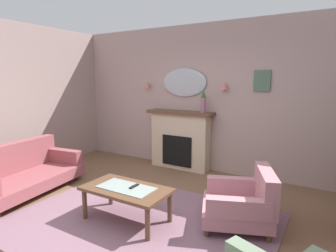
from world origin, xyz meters
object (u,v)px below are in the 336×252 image
at_px(wall_mirror, 184,83).
at_px(wall_sconce_left, 147,85).
at_px(framed_picture, 262,81).
at_px(tv_remote, 134,187).
at_px(fireplace, 180,140).
at_px(wall_sconce_right, 224,86).
at_px(mantel_vase_left, 203,101).
at_px(coffee_table, 126,192).
at_px(armchair_near_fireplace, 244,201).
at_px(floral_couch, 22,172).

xyz_separation_m(wall_mirror, wall_sconce_left, (-0.85, -0.05, -0.05)).
height_order(framed_picture, tv_remote, framed_picture).
bearing_deg(fireplace, wall_sconce_right, 6.16).
relative_size(fireplace, wall_mirror, 1.42).
height_order(fireplace, mantel_vase_left, mantel_vase_left).
relative_size(coffee_table, armchair_near_fireplace, 1.04).
distance_m(wall_mirror, armchair_near_fireplace, 2.83).
relative_size(mantel_vase_left, framed_picture, 1.20).
bearing_deg(floral_couch, wall_sconce_right, 45.46).
relative_size(wall_sconce_left, framed_picture, 0.39).
bearing_deg(mantel_vase_left, wall_sconce_left, 174.92).
distance_m(fireplace, framed_picture, 1.91).
bearing_deg(tv_remote, mantel_vase_left, 90.83).
bearing_deg(fireplace, coffee_table, -78.60).
relative_size(mantel_vase_left, wall_sconce_left, 3.08).
bearing_deg(framed_picture, wall_sconce_right, -174.73).
height_order(framed_picture, floral_couch, framed_picture).
relative_size(fireplace, floral_couch, 0.75).
bearing_deg(coffee_table, wall_sconce_right, 80.34).
xyz_separation_m(floral_couch, armchair_near_fireplace, (3.32, 0.78, -0.01)).
bearing_deg(wall_sconce_left, mantel_vase_left, -5.08).
bearing_deg(coffee_table, framed_picture, 66.38).
xyz_separation_m(wall_sconce_left, tv_remote, (1.38, -2.28, -1.21)).
bearing_deg(tv_remote, fireplace, 103.67).
bearing_deg(fireplace, wall_sconce_left, 173.84).
distance_m(wall_sconce_right, framed_picture, 0.66).
xyz_separation_m(tv_remote, armchair_near_fireplace, (1.22, 0.60, -0.15)).
bearing_deg(fireplace, armchair_near_fireplace, -42.23).
distance_m(fireplace, wall_sconce_left, 1.38).
bearing_deg(armchair_near_fireplace, framed_picture, 98.15).
relative_size(wall_mirror, framed_picture, 2.67).
bearing_deg(wall_sconce_right, tv_remote, -97.97).
distance_m(mantel_vase_left, tv_remote, 2.35).
relative_size(fireplace, wall_sconce_left, 9.71).
bearing_deg(wall_sconce_left, armchair_near_fireplace, -32.87).
distance_m(tv_remote, floral_couch, 2.11).
distance_m(fireplace, armchair_near_fireplace, 2.38).
relative_size(coffee_table, tv_remote, 6.88).
bearing_deg(floral_couch, framed_picture, 39.36).
bearing_deg(armchair_near_fireplace, wall_mirror, 135.33).
xyz_separation_m(mantel_vase_left, floral_couch, (-2.07, -2.34, -1.06)).
relative_size(fireplace, armchair_near_fireplace, 1.29).
distance_m(mantel_vase_left, framed_picture, 1.08).
bearing_deg(floral_couch, wall_sconce_left, 73.74).
relative_size(mantel_vase_left, coffee_table, 0.39).
height_order(mantel_vase_left, coffee_table, mantel_vase_left).
bearing_deg(wall_sconce_right, wall_mirror, 176.63).
distance_m(framed_picture, tv_remote, 2.84).
relative_size(framed_picture, tv_remote, 2.25).
xyz_separation_m(mantel_vase_left, wall_sconce_left, (-1.35, 0.12, 0.28)).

